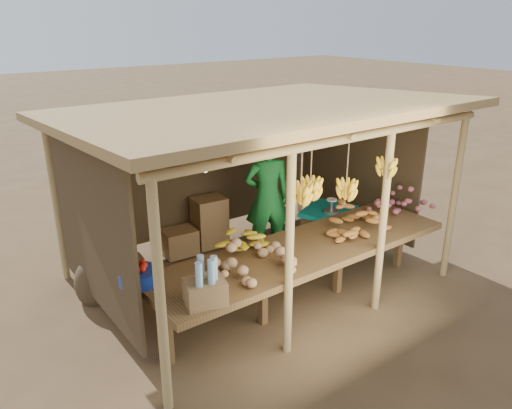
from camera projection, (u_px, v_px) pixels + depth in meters
ground at (256, 276)px, 6.84m from camera, size 60.00×60.00×0.00m
stall_structure at (253, 137)px, 6.21m from camera, size 4.70×3.50×2.43m
counter at (304, 252)px, 5.87m from camera, size 3.90×1.05×0.80m
potato_heap at (250, 256)px, 5.23m from camera, size 1.22×0.94×0.37m
sweet_potato_heap at (357, 216)px, 6.29m from camera, size 1.06×0.87×0.36m
onion_heap at (405, 199)px, 6.88m from camera, size 1.01×0.77×0.36m
banana_pile at (242, 235)px, 5.75m from camera, size 0.70×0.54×0.35m
tomato_basin at (139, 275)px, 5.04m from camera, size 0.41×0.41×0.22m
bottle_box at (205, 286)px, 4.65m from camera, size 0.44×0.38×0.47m
vendor at (267, 197)px, 7.13m from camera, size 0.79×0.66×1.84m
tarp_crate at (328, 229)px, 7.41m from camera, size 0.95×0.90×0.90m
carton_stack at (200, 228)px, 7.53m from camera, size 1.02×0.40×0.77m
burlap_sacks at (112, 274)px, 6.30m from camera, size 0.94×0.49×0.66m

